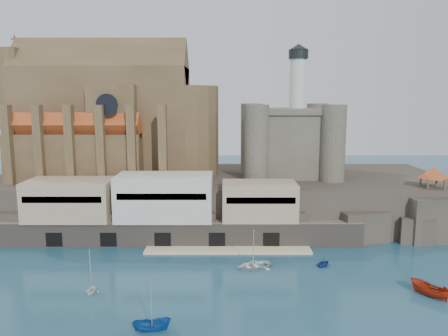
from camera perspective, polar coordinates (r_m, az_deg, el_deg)
ground at (r=63.78m, az=-1.20°, el=-16.28°), size 300.00×300.00×0.00m
promontory at (r=99.53m, az=-0.85°, el=-3.87°), size 100.00×36.00×10.00m
quay at (r=84.21m, az=-7.87°, el=-5.59°), size 70.00×12.00×13.05m
church at (r=102.75m, az=-14.40°, el=5.95°), size 47.00×25.93×30.51m
castle_keep at (r=100.17m, az=8.51°, el=3.87°), size 21.20×21.20×29.30m
rock_outcrop at (r=95.73m, az=25.31°, el=-5.87°), size 14.50×10.50×8.70m
pavilion at (r=94.12m, az=25.63°, el=-0.70°), size 6.40×6.40×5.40m
boat_2 at (r=56.15m, az=-9.38°, el=-20.18°), size 1.95×1.91×4.56m
boat_4 at (r=67.35m, az=-16.93°, el=-15.26°), size 2.50×1.54×2.89m
boat_5 at (r=69.80m, az=25.19°, el=-14.86°), size 3.02×3.03×5.65m
boat_6 at (r=73.32m, az=3.85°, el=-12.79°), size 2.78×4.45×6.02m
boat_7 at (r=75.46m, az=12.80°, el=-12.36°), size 2.95×3.05×3.06m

